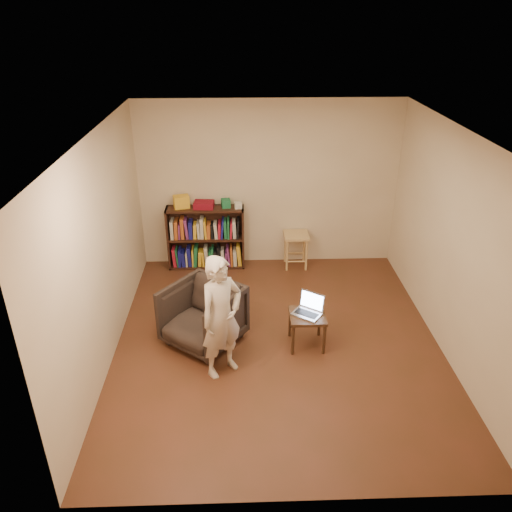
{
  "coord_description": "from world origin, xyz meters",
  "views": [
    {
      "loc": [
        -0.44,
        -5.09,
        3.79
      ],
      "look_at": [
        -0.26,
        0.35,
        1.04
      ],
      "focal_mm": 35.0,
      "sensor_mm": 36.0,
      "label": 1
    }
  ],
  "objects_px": {
    "bookshelf": "(206,241)",
    "armchair": "(203,315)",
    "stool": "(296,240)",
    "laptop": "(309,309)",
    "side_table": "(307,320)",
    "person": "(221,317)"
  },
  "relations": [
    {
      "from": "bookshelf",
      "to": "armchair",
      "type": "relative_size",
      "value": 1.42
    },
    {
      "from": "stool",
      "to": "person",
      "type": "bearing_deg",
      "value": -113.37
    },
    {
      "from": "laptop",
      "to": "armchair",
      "type": "bearing_deg",
      "value": -147.83
    },
    {
      "from": "side_table",
      "to": "laptop",
      "type": "distance_m",
      "value": 0.14
    },
    {
      "from": "bookshelf",
      "to": "laptop",
      "type": "height_order",
      "value": "bookshelf"
    },
    {
      "from": "laptop",
      "to": "person",
      "type": "distance_m",
      "value": 1.17
    },
    {
      "from": "bookshelf",
      "to": "person",
      "type": "bearing_deg",
      "value": -82.95
    },
    {
      "from": "bookshelf",
      "to": "stool",
      "type": "height_order",
      "value": "bookshelf"
    },
    {
      "from": "laptop",
      "to": "stool",
      "type": "bearing_deg",
      "value": 123.38
    },
    {
      "from": "bookshelf",
      "to": "armchair",
      "type": "xyz_separation_m",
      "value": [
        0.07,
        -2.05,
        -0.06
      ]
    },
    {
      "from": "stool",
      "to": "armchair",
      "type": "bearing_deg",
      "value": -124.4
    },
    {
      "from": "bookshelf",
      "to": "laptop",
      "type": "distance_m",
      "value": 2.52
    },
    {
      "from": "stool",
      "to": "bookshelf",
      "type": "bearing_deg",
      "value": 177.43
    },
    {
      "from": "bookshelf",
      "to": "person",
      "type": "relative_size",
      "value": 0.82
    },
    {
      "from": "side_table",
      "to": "stool",
      "type": "bearing_deg",
      "value": 87.72
    },
    {
      "from": "side_table",
      "to": "armchair",
      "type": "bearing_deg",
      "value": 175.15
    },
    {
      "from": "armchair",
      "to": "side_table",
      "type": "bearing_deg",
      "value": 32.54
    },
    {
      "from": "armchair",
      "to": "side_table",
      "type": "height_order",
      "value": "armchair"
    },
    {
      "from": "laptop",
      "to": "person",
      "type": "bearing_deg",
      "value": -119.17
    },
    {
      "from": "armchair",
      "to": "person",
      "type": "relative_size",
      "value": 0.58
    },
    {
      "from": "bookshelf",
      "to": "stool",
      "type": "bearing_deg",
      "value": -2.57
    },
    {
      "from": "armchair",
      "to": "person",
      "type": "height_order",
      "value": "person"
    }
  ]
}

